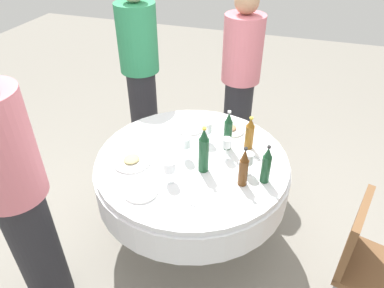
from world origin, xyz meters
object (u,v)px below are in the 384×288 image
object	(u,v)px
plate_mid	(132,161)
person_rear	(16,195)
dining_table	(192,175)
plate_far	(189,127)
wine_glass_front	(169,167)
bottle_brown_west	(244,168)
wine_glass_far	(227,144)
chair_front	(366,259)
wine_glass_west	(207,128)
wine_glass_right	(248,160)
bottle_amber_inner	(250,134)
bottle_dark_green_east	(204,151)
bottle_dark_green_right	(228,131)
wine_glass_near	(186,144)
person_inner	(140,73)
person_east	(240,80)
bottle_dark_green_rear	(266,165)
plate_outer	(231,129)

from	to	relation	value
plate_mid	person_rear	distance (m)	0.72
dining_table	plate_far	distance (m)	0.41
wine_glass_front	bottle_brown_west	bearing A→B (deg)	-75.23
wine_glass_front	wine_glass_far	world-z (taller)	same
chair_front	plate_mid	bearing A→B (deg)	-80.10
wine_glass_west	wine_glass_right	size ratio (longest dim) A/B	1.06
bottle_amber_inner	bottle_dark_green_east	world-z (taller)	bottle_dark_green_east
bottle_dark_green_right	wine_glass_right	xyz separation A→B (m)	(-0.22, -0.18, -0.03)
wine_glass_near	person_inner	bearing A→B (deg)	39.59
wine_glass_far	chair_front	size ratio (longest dim) A/B	0.17
wine_glass_west	wine_glass_front	world-z (taller)	wine_glass_west
bottle_amber_inner	wine_glass_front	size ratio (longest dim) A/B	1.62
bottle_dark_green_east	person_east	size ratio (longest dim) A/B	0.20
dining_table	wine_glass_right	world-z (taller)	wine_glass_right
wine_glass_front	person_inner	xyz separation A→B (m)	(1.13, 0.71, 0.03)
wine_glass_near	person_east	world-z (taller)	person_east
bottle_dark_green_rear	bottle_dark_green_right	distance (m)	0.40
bottle_brown_west	wine_glass_right	size ratio (longest dim) A/B	1.79
bottle_brown_west	person_east	bearing A→B (deg)	12.35
person_inner	bottle_amber_inner	bearing A→B (deg)	-71.25
wine_glass_west	person_east	xyz separation A→B (m)	(0.88, -0.05, -0.02)
bottle_amber_inner	person_rear	distance (m)	1.47
chair_front	bottle_amber_inner	bearing A→B (deg)	-109.22
bottle_dark_green_east	plate_outer	xyz separation A→B (m)	(0.50, -0.07, -0.14)
wine_glass_west	person_east	distance (m)	0.88
wine_glass_right	wine_glass_near	xyz separation A→B (m)	(0.03, 0.42, 0.01)
bottle_brown_west	wine_glass_far	distance (m)	0.28
wine_glass_west	wine_glass_front	size ratio (longest dim) A/B	1.07
plate_far	chair_front	bearing A→B (deg)	-117.67
bottle_dark_green_rear	person_inner	distance (m)	1.58
wine_glass_right	person_inner	bearing A→B (deg)	51.63
wine_glass_near	person_rear	bearing A→B (deg)	138.48
bottle_brown_west	plate_mid	world-z (taller)	bottle_brown_west
wine_glass_west	dining_table	bearing A→B (deg)	168.68
person_inner	person_east	size ratio (longest dim) A/B	1.05
bottle_brown_west	plate_outer	distance (m)	0.60
bottle_dark_green_rear	wine_glass_front	xyz separation A→B (m)	(-0.18, 0.55, -0.01)
bottle_brown_west	plate_outer	xyz separation A→B (m)	(0.56, 0.20, -0.11)
bottle_amber_inner	bottle_dark_green_right	distance (m)	0.15
bottle_brown_west	person_rear	world-z (taller)	person_rear
plate_far	plate_mid	world-z (taller)	plate_mid
bottle_amber_inner	wine_glass_west	distance (m)	0.29
dining_table	wine_glass_west	distance (m)	0.34
bottle_brown_west	plate_far	size ratio (longest dim) A/B	1.12
bottle_amber_inner	person_inner	distance (m)	1.27
wine_glass_far	person_east	xyz separation A→B (m)	(1.02, 0.12, -0.01)
bottle_amber_inner	plate_outer	xyz separation A→B (m)	(0.17, 0.16, -0.10)
wine_glass_right	wine_glass_front	bearing A→B (deg)	117.16
bottle_brown_west	wine_glass_front	size ratio (longest dim) A/B	1.80
wine_glass_west	person_east	size ratio (longest dim) A/B	0.10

